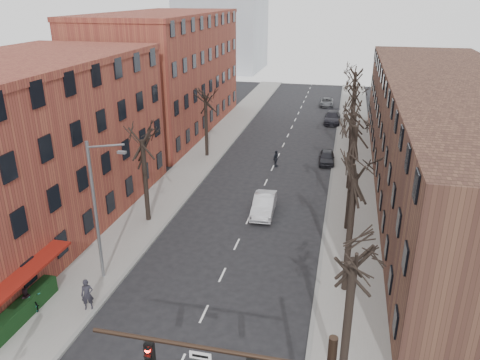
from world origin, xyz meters
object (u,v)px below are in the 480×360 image
Objects in this scene: silver_sedan at (264,205)px; parked_car_near at (327,157)px; parked_car_mid at (332,118)px; bicycle at (32,298)px; pedestrian_a at (87,295)px.

parked_car_near is at bearing 69.34° from silver_sedan.
bicycle is at bearing -107.58° from parked_car_mid.
bicycle is at bearing 164.59° from pedestrian_a.
bicycle is (-14.74, -45.09, -0.10)m from parked_car_mid.
silver_sedan reaches higher than bicycle.
parked_car_near is at bearing 10.36° from bicycle.
silver_sedan is at bearing -97.32° from parked_car_mid.
bicycle is (-10.60, -15.02, -0.13)m from silver_sedan.
pedestrian_a is (-11.70, -27.86, 0.42)m from parked_car_near.
bicycle is (-14.90, -28.36, -0.00)m from parked_car_near.
pedestrian_a reaches higher than parked_car_mid.
silver_sedan is 16.31m from pedestrian_a.
pedestrian_a reaches higher than parked_car_near.
parked_car_near is 2.09× the size of pedestrian_a.
parked_car_near is at bearing 43.03° from pedestrian_a.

